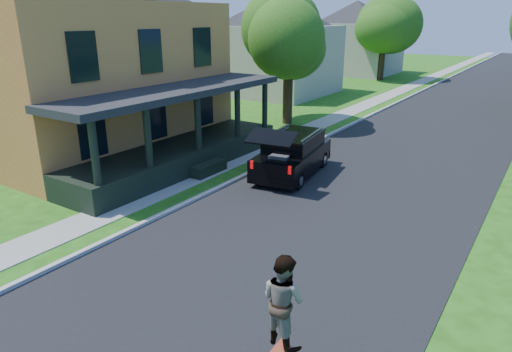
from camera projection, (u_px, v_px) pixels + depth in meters
The scene contains 12 objects.
ground at pixel (226, 295), 9.75m from camera, with size 140.00×140.00×0.00m, color #205010.
street at pixel (443, 123), 25.46m from camera, with size 8.00×120.00×0.02m, color black.
curb at pixel (373, 115), 27.58m from camera, with size 0.15×120.00×0.12m, color #A2A39D.
sidewalk at pixel (349, 112), 28.39m from camera, with size 1.30×120.00×0.03m, color gray.
front_walk at pixel (133, 156), 19.43m from camera, with size 6.50×1.20×0.03m, color gray.
main_house at pixel (70, 34), 19.53m from camera, with size 15.56×15.56×10.10m.
neighbor_house_mid at pixel (275, 37), 34.28m from camera, with size 12.78×12.78×8.30m.
neighbor_house_far at pixel (356, 31), 46.85m from camera, with size 12.78×12.78×8.30m.
black_suv at pixel (292, 154), 16.94m from camera, with size 2.30×4.67×2.09m.
skateboarder at pixel (283, 300), 7.32m from camera, with size 0.92×0.80×1.61m.
tree_left_mid at pixel (289, 35), 23.98m from camera, with size 5.69×5.90×7.24m.
tree_left_far at pixel (385, 24), 41.44m from camera, with size 7.21×7.31×8.15m.
Camera 1 is at (5.17, -6.59, 5.63)m, focal length 32.00 mm.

